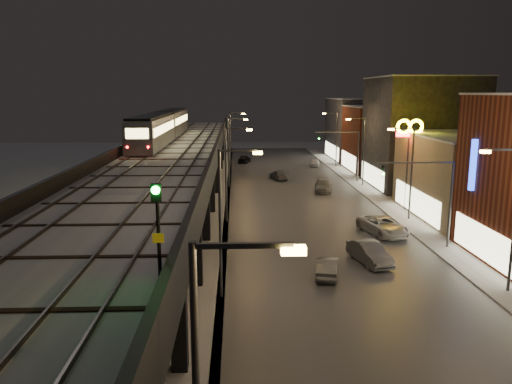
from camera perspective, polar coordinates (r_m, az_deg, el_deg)
name	(u,v)px	position (r m, az deg, el deg)	size (l,w,h in m)	color
road_surface	(306,211)	(52.34, 5.72, -2.18)	(17.00, 120.00, 0.06)	#46474D
sidewalk_right	(400,210)	(54.62, 16.17, -1.96)	(4.00, 120.00, 0.14)	#9FA1A8
under_viaduct_pavement	(176,212)	(52.22, -9.13, -2.30)	(11.00, 120.00, 0.06)	#9FA1A8
elevated_viaduct	(170,163)	(48.10, -9.77, 3.30)	(9.00, 100.00, 6.30)	black
viaduct_trackbed	(170,155)	(48.13, -9.79, 4.23)	(8.40, 100.00, 0.32)	#B2B7C1
viaduct_parapet_streetside	(216,150)	(47.73, -4.59, 4.86)	(0.30, 100.00, 1.10)	black
viaduct_parapet_far	(124,150)	(48.86, -14.87, 4.67)	(0.30, 100.00, 1.10)	black
building_c	(478,177)	(53.62, 24.01, 1.63)	(12.20, 15.20, 8.16)	#7D6E55
building_d	(421,133)	(67.89, 18.29, 6.42)	(12.20, 13.20, 14.16)	#28282D
building_e	(387,139)	(81.26, 14.77, 5.91)	(12.20, 12.20, 10.16)	#5E2919
building_f	(365,129)	(94.66, 12.32, 7.04)	(12.20, 16.20, 11.16)	#36353C
streetlight_left_1	(225,213)	(29.24, -3.58, -2.44)	(2.57, 0.28, 9.00)	#38383A
streetlight_right_1	(512,211)	(33.55, 27.17, -1.90)	(2.56, 0.28, 9.00)	#38383A
streetlight_left_2	(229,168)	(46.92, -3.11, 2.78)	(2.57, 0.28, 9.00)	#38383A
streetlight_right_2	(409,167)	(49.72, 17.09, 2.78)	(2.56, 0.28, 9.00)	#38383A
streetlight_left_3	(231,147)	(64.77, -2.90, 5.13)	(2.57, 0.28, 9.00)	#38383A
streetlight_right_3	(362,147)	(66.83, 12.03, 5.09)	(2.56, 0.28, 9.00)	#38383A
streetlight_left_4	(232,136)	(82.69, -2.78, 6.47)	(2.57, 0.28, 9.00)	#38383A
streetlight_right_4	(335,135)	(84.31, 9.03, 6.43)	(2.56, 0.28, 9.00)	#38383A
traffic_light_rig_a	(437,193)	(41.23, 19.94, -0.11)	(6.10, 0.34, 7.00)	#38383A
traffic_light_rig_b	(350,150)	(69.60, 10.69, 4.77)	(6.10, 0.34, 7.00)	#38383A
subway_train	(163,126)	(61.83, -10.53, 7.47)	(2.76, 32.98, 3.29)	gray
rail_signal	(157,212)	(15.13, -11.23, -2.21)	(0.34, 0.42, 2.92)	black
car_near_white	(327,268)	(34.11, 8.15, -8.58)	(1.35, 3.87, 1.28)	#45474A
car_mid_dark	(279,175)	(70.94, 2.60, 1.91)	(1.75, 4.29, 1.25)	#555863
car_far_white	(244,159)	(87.94, -1.34, 3.77)	(1.59, 3.96, 1.35)	black
car_onc_silver	(369,254)	(37.12, 12.84, -6.90)	(1.61, 4.61, 1.52)	#494D52
car_onc_dark	(383,226)	(44.81, 14.29, -3.81)	(2.55, 5.53, 1.54)	silver
car_onc_white	(323,186)	(62.56, 7.69, 0.66)	(2.07, 5.08, 1.47)	slate
car_onc_red	(315,163)	(84.00, 6.73, 3.32)	(1.50, 3.72, 1.27)	silver
sign_mcdonalds	(409,137)	(53.66, 17.11, 6.00)	(2.81, 0.33, 9.53)	#38383A
sign_carwash	(481,174)	(40.80, 24.30, 1.93)	(1.70, 0.35, 8.80)	#38383A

